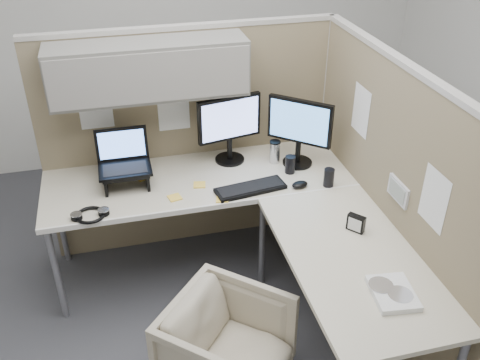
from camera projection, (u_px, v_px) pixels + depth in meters
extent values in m
plane|color=#38383D|center=(234.00, 314.00, 3.45)|extent=(4.50, 4.50, 0.00)
cube|color=#897859|center=(190.00, 143.00, 3.75)|extent=(2.00, 0.05, 1.60)
cube|color=#A8A399|center=(183.00, 27.00, 3.33)|extent=(2.00, 0.06, 0.03)
cube|color=slate|center=(148.00, 68.00, 3.25)|extent=(1.20, 0.34, 0.34)
cube|color=gray|center=(151.00, 78.00, 3.11)|extent=(1.18, 0.01, 0.30)
plane|color=white|center=(95.00, 107.00, 3.42)|extent=(0.26, 0.00, 0.26)
plane|color=white|center=(174.00, 109.00, 3.56)|extent=(0.26, 0.00, 0.26)
cube|color=#897859|center=(387.00, 200.00, 3.13)|extent=(0.05, 2.00, 1.60)
cube|color=#A8A399|center=(410.00, 66.00, 2.71)|extent=(0.06, 2.00, 0.03)
cube|color=#A8A399|center=(323.00, 128.00, 3.96)|extent=(0.06, 0.06, 1.60)
cube|color=silver|center=(399.00, 191.00, 2.92)|extent=(0.02, 0.20, 0.12)
cube|color=gray|center=(397.00, 191.00, 2.92)|extent=(0.00, 0.16, 0.09)
plane|color=white|center=(361.00, 111.00, 3.25)|extent=(0.00, 0.26, 0.26)
plane|color=white|center=(434.00, 199.00, 2.60)|extent=(0.00, 0.26, 0.26)
cube|color=beige|center=(200.00, 179.00, 3.50)|extent=(2.00, 0.68, 0.03)
cube|color=beige|center=(353.00, 258.00, 2.81)|extent=(0.68, 1.30, 0.03)
cube|color=white|center=(210.00, 208.00, 3.22)|extent=(2.00, 0.02, 0.03)
cylinder|color=gray|center=(57.00, 274.00, 3.25)|extent=(0.04, 0.04, 0.70)
cylinder|color=gray|center=(60.00, 220.00, 3.73)|extent=(0.04, 0.04, 0.70)
cylinder|color=gray|center=(262.00, 242.00, 3.52)|extent=(0.04, 0.04, 0.70)
imported|color=beige|center=(227.00, 344.00, 2.85)|extent=(0.80, 0.80, 0.60)
cylinder|color=black|center=(230.00, 159.00, 3.68)|extent=(0.20, 0.20, 0.02)
cylinder|color=black|center=(230.00, 149.00, 3.64)|extent=(0.04, 0.04, 0.15)
cube|color=black|center=(229.00, 118.00, 3.52)|extent=(0.44, 0.12, 0.30)
cube|color=#8B9FF0|center=(231.00, 120.00, 3.50)|extent=(0.39, 0.08, 0.26)
cylinder|color=black|center=(297.00, 162.00, 3.64)|extent=(0.20, 0.20, 0.02)
cylinder|color=black|center=(298.00, 152.00, 3.60)|extent=(0.04, 0.04, 0.15)
cube|color=black|center=(300.00, 121.00, 3.48)|extent=(0.35, 0.32, 0.30)
cube|color=#5499E6|center=(299.00, 122.00, 3.47)|extent=(0.30, 0.27, 0.26)
cube|color=black|center=(125.00, 171.00, 3.34)|extent=(0.29, 0.23, 0.01)
cube|color=black|center=(105.00, 181.00, 3.34)|extent=(0.02, 0.21, 0.11)
cube|color=black|center=(147.00, 176.00, 3.39)|extent=(0.02, 0.21, 0.11)
cube|color=black|center=(125.00, 169.00, 3.33)|extent=(0.33, 0.23, 0.02)
cube|color=black|center=(122.00, 144.00, 3.39)|extent=(0.33, 0.06, 0.21)
cube|color=#598CF2|center=(122.00, 144.00, 3.38)|extent=(0.29, 0.04, 0.17)
cube|color=black|center=(250.00, 189.00, 3.35)|extent=(0.46, 0.21, 0.02)
ellipsoid|color=black|center=(300.00, 185.00, 3.38)|extent=(0.12, 0.09, 0.04)
cylinder|color=silver|center=(275.00, 152.00, 3.62)|extent=(0.07, 0.07, 0.15)
cylinder|color=black|center=(275.00, 142.00, 3.58)|extent=(0.07, 0.07, 0.01)
cylinder|color=black|center=(329.00, 178.00, 3.37)|extent=(0.07, 0.07, 0.12)
cylinder|color=black|center=(290.00, 165.00, 3.51)|extent=(0.07, 0.07, 0.12)
cube|color=yellow|center=(222.00, 199.00, 3.26)|extent=(0.09, 0.09, 0.01)
cube|color=yellow|center=(199.00, 185.00, 3.40)|extent=(0.09, 0.09, 0.01)
cube|color=yellow|center=(175.00, 198.00, 3.28)|extent=(0.09, 0.09, 0.01)
cube|color=yellow|center=(143.00, 177.00, 3.48)|extent=(0.10, 0.10, 0.01)
torus|color=black|center=(90.00, 215.00, 3.10)|extent=(0.18, 0.18, 0.02)
cylinder|color=black|center=(77.00, 217.00, 3.08)|extent=(0.07, 0.07, 0.03)
cylinder|color=black|center=(104.00, 212.00, 3.12)|extent=(0.07, 0.07, 0.03)
cube|color=white|center=(393.00, 293.00, 2.55)|extent=(0.22, 0.27, 0.03)
cylinder|color=silver|center=(400.00, 294.00, 2.52)|extent=(0.12, 0.12, 0.00)
cylinder|color=silver|center=(381.00, 285.00, 2.57)|extent=(0.12, 0.12, 0.00)
cube|color=black|center=(356.00, 223.00, 2.97)|extent=(0.09, 0.10, 0.10)
cube|color=white|center=(355.00, 225.00, 2.96)|extent=(0.05, 0.06, 0.08)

